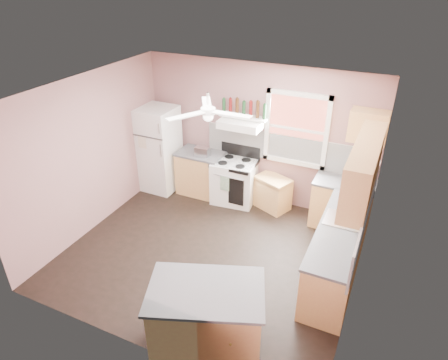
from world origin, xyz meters
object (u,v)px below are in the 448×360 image
at_px(cart, 272,193).
at_px(island, 207,319).
at_px(refrigerator, 158,149).
at_px(toaster, 202,152).
at_px(stove, 234,181).

bearing_deg(cart, island, -62.59).
relative_size(refrigerator, island, 1.36).
relative_size(toaster, island, 0.22).
height_order(stove, island, same).
xyz_separation_m(toaster, island, (1.71, -3.18, -0.56)).
bearing_deg(island, cart, 74.26).
bearing_deg(toaster, island, -64.47).
bearing_deg(cart, refrigerator, -152.62).
xyz_separation_m(stove, island, (1.07, -3.28, 0.00)).
bearing_deg(stove, island, -77.91).
bearing_deg(toaster, cart, 4.00).
relative_size(refrigerator, stove, 2.03).
xyz_separation_m(cart, island, (0.30, -3.35, 0.11)).
height_order(refrigerator, cart, refrigerator).
distance_m(toaster, island, 3.66).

